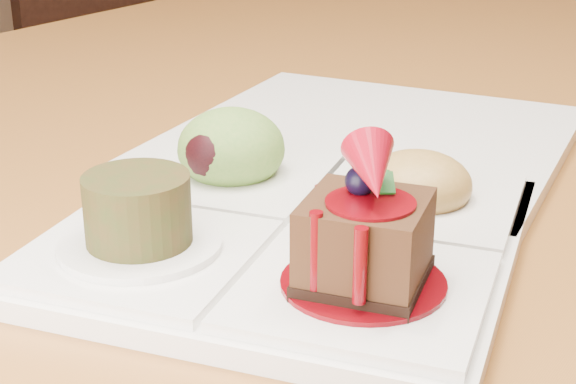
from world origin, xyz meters
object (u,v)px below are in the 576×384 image
Objects in this scene: dining_table at (442,119)px; chair_left at (145,88)px; second_plate at (368,141)px; sampler_plate at (287,215)px.

chair_left is (-0.78, 0.37, -0.17)m from dining_table.
second_plate is (0.07, -0.30, 0.07)m from dining_table.
dining_table is 6.47× the size of second_plate.
chair_left is at bearing 142.06° from second_plate.
second_plate is (-0.04, 0.18, -0.01)m from sampler_plate.
dining_table is at bearing 103.56° from second_plate.
second_plate is at bearing -76.44° from dining_table.
chair_left is 1.11m from second_plate.
chair_left is 3.27× the size of second_plate.
sampler_plate is (0.90, -0.84, 0.25)m from chair_left.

